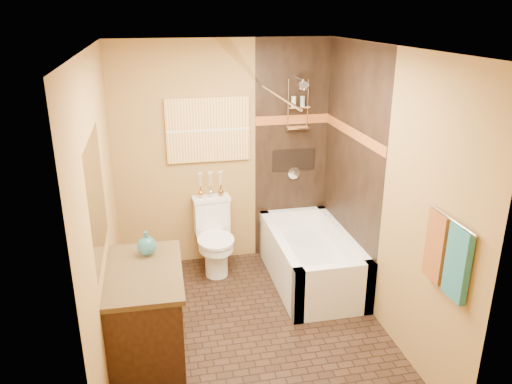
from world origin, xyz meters
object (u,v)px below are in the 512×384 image
object	(u,v)px
bathtub	(311,262)
vanity	(146,318)
sunset_painting	(208,130)
toilet	(214,236)

from	to	relation	value
bathtub	vanity	distance (m)	2.01
sunset_painting	vanity	size ratio (longest dim) A/B	0.90
sunset_painting	bathtub	xyz separation A→B (m)	(0.97, -0.73, -1.33)
toilet	sunset_painting	bearing A→B (deg)	85.77
bathtub	vanity	bearing A→B (deg)	-149.46
bathtub	sunset_painting	bearing A→B (deg)	143.33
bathtub	vanity	world-z (taller)	vanity
bathtub	vanity	size ratio (longest dim) A/B	1.50
sunset_painting	vanity	bearing A→B (deg)	-113.32
bathtub	toilet	world-z (taller)	toilet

